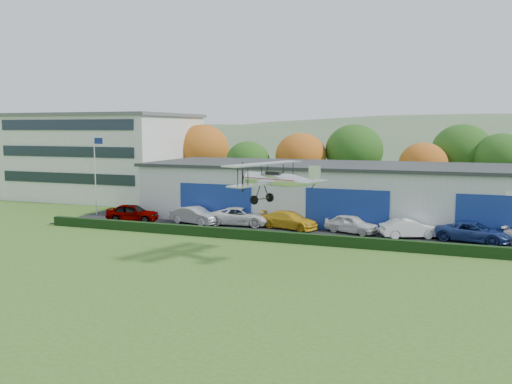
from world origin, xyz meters
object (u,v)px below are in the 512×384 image
(car_1, at_px, (195,215))
(car_5, at_px, (409,229))
(car_2, at_px, (241,216))
(car_3, at_px, (289,220))
(car_4, at_px, (351,224))
(flagpole, at_px, (96,167))
(hangar, at_px, (359,193))
(biplane, at_px, (275,178))
(office_block, at_px, (106,155))
(car_6, at_px, (473,232))
(car_0, at_px, (133,213))

(car_1, bearing_deg, car_5, -75.57)
(car_2, bearing_deg, car_3, -95.86)
(car_4, bearing_deg, flagpole, 107.20)
(hangar, relative_size, car_3, 7.95)
(flagpole, xyz_separation_m, biplane, (22.52, -11.79, 0.68))
(office_block, bearing_deg, car_6, -17.85)
(hangar, height_order, car_0, hangar)
(car_3, height_order, biplane, biplane)
(car_4, bearing_deg, biplane, -175.99)
(hangar, xyz_separation_m, car_0, (-19.51, -7.95, -1.80))
(car_0, height_order, biplane, biplane)
(car_2, relative_size, biplane, 0.81)
(car_3, bearing_deg, hangar, -23.68)
(hangar, relative_size, biplane, 5.80)
(office_block, height_order, car_1, office_block)
(office_block, distance_m, car_2, 27.51)
(hangar, xyz_separation_m, car_4, (0.52, -6.51, -1.85))
(car_5, bearing_deg, car_6, -111.40)
(office_block, distance_m, car_1, 24.60)
(car_2, relative_size, car_4, 1.27)
(car_4, bearing_deg, car_6, -73.27)
(car_6, bearing_deg, biplane, 143.35)
(car_3, relative_size, car_4, 1.15)
(flagpole, bearing_deg, office_block, 121.97)
(car_3, height_order, car_6, car_6)
(car_3, relative_size, car_6, 0.95)
(car_3, bearing_deg, car_2, 101.78)
(car_1, bearing_deg, car_6, -75.31)
(biplane, bearing_deg, office_block, 159.65)
(hangar, distance_m, car_6, 12.09)
(car_2, distance_m, biplane, 14.19)
(car_6, bearing_deg, flagpole, 100.02)
(flagpole, bearing_deg, car_0, -20.13)
(hangar, distance_m, car_5, 8.86)
(hangar, xyz_separation_m, car_3, (-4.83, -6.42, -1.86))
(car_6, distance_m, biplane, 17.07)
(car_6, height_order, biplane, biplane)
(car_1, bearing_deg, car_0, 110.06)
(car_5, bearing_deg, car_4, 60.84)
(car_6, relative_size, biplane, 0.77)
(car_1, xyz_separation_m, car_6, (23.29, 0.47, -0.03))
(car_6, bearing_deg, car_5, 103.55)
(car_0, height_order, car_4, car_0)
(car_0, distance_m, car_6, 29.38)
(car_3, bearing_deg, office_block, 77.75)
(office_block, height_order, car_0, office_block)
(flagpole, distance_m, car_1, 12.17)
(car_1, relative_size, biplane, 0.68)
(car_0, relative_size, car_4, 1.07)
(office_block, height_order, car_4, office_block)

